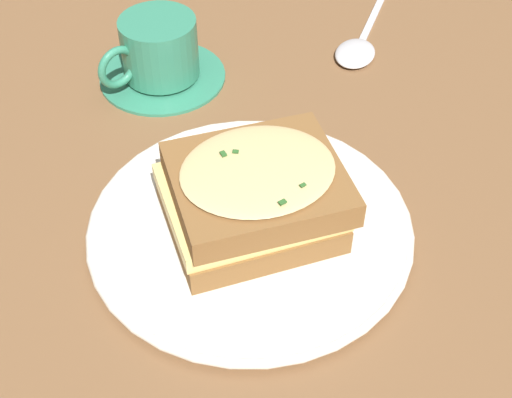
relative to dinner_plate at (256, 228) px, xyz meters
name	(u,v)px	position (x,y,z in m)	size (l,w,h in m)	color
ground_plane	(253,212)	(0.00, -0.02, -0.01)	(2.40, 2.40, 0.00)	brown
dinner_plate	(256,228)	(0.00, 0.00, 0.00)	(0.27, 0.27, 0.01)	silver
sandwich	(257,196)	(0.00, 0.00, 0.04)	(0.17, 0.16, 0.07)	brown
teacup_with_saucer	(159,54)	(0.12, -0.21, 0.02)	(0.13, 0.13, 0.07)	#338466
spoon	(357,49)	(-0.08, -0.28, 0.00)	(0.07, 0.17, 0.01)	silver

